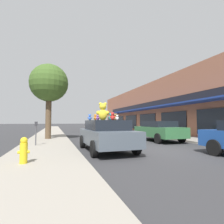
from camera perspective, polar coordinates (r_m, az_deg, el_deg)
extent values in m
plane|color=#333335|center=(8.94, 14.75, -12.04)|extent=(260.00, 260.00, 0.00)
cube|color=gray|center=(7.54, -21.44, -13.10)|extent=(2.84, 90.00, 0.13)
cube|color=#9E6047|center=(24.09, 25.39, 1.36)|extent=(10.45, 40.78, 6.37)
cube|color=navy|center=(20.40, 13.14, 1.36)|extent=(1.53, 34.26, 0.12)
cube|color=black|center=(20.83, 14.80, 2.81)|extent=(0.08, 32.62, 0.70)
cube|color=black|center=(14.93, 31.22, -2.71)|extent=(0.06, 3.87, 2.00)
cube|color=black|center=(18.65, 19.21, -3.01)|extent=(0.06, 3.87, 2.00)
cube|color=black|center=(22.90, 11.41, -3.14)|extent=(0.06, 3.87, 2.00)
cube|color=black|center=(27.44, 6.12, -3.19)|extent=(0.06, 3.87, 2.00)
cube|color=black|center=(32.15, 2.35, -3.21)|extent=(0.06, 3.87, 2.00)
cube|color=black|center=(36.97, -0.44, -3.22)|extent=(0.06, 3.87, 2.00)
cube|color=#4C5660|center=(8.44, -1.87, -8.11)|extent=(1.94, 4.27, 0.67)
cube|color=black|center=(8.41, -1.86, -4.28)|extent=(1.68, 2.36, 0.46)
cylinder|color=black|center=(9.54, -9.61, -9.52)|extent=(0.21, 0.67, 0.67)
cylinder|color=black|center=(10.01, 0.93, -9.27)|extent=(0.21, 0.67, 0.67)
cylinder|color=black|center=(6.98, -5.92, -11.88)|extent=(0.21, 0.67, 0.67)
cylinder|color=black|center=(7.61, 7.90, -11.14)|extent=(0.21, 0.67, 0.67)
ellipsoid|color=yellow|center=(8.45, -3.02, -0.90)|extent=(0.47, 0.42, 0.54)
sphere|color=yellow|center=(8.48, -3.01, 1.79)|extent=(0.40, 0.40, 0.34)
sphere|color=yellow|center=(8.50, -2.18, 2.67)|extent=(0.17, 0.17, 0.14)
sphere|color=yellow|center=(8.48, -3.84, 2.69)|extent=(0.17, 0.17, 0.14)
sphere|color=#FFFF4D|center=(8.62, -3.08, 1.57)|extent=(0.15, 0.15, 0.13)
sphere|color=yellow|center=(8.51, -1.58, -0.28)|extent=(0.23, 0.23, 0.20)
sphere|color=yellow|center=(8.47, -4.49, -0.26)|extent=(0.23, 0.23, 0.20)
ellipsoid|color=pink|center=(9.05, -0.47, -2.18)|extent=(0.18, 0.18, 0.18)
sphere|color=pink|center=(9.05, -0.47, -1.33)|extent=(0.16, 0.16, 0.12)
sphere|color=pink|center=(9.09, -0.37, -1.05)|extent=(0.07, 0.07, 0.05)
sphere|color=pink|center=(9.02, -0.58, -1.03)|extent=(0.07, 0.07, 0.05)
sphere|color=#FFA3DA|center=(9.07, -0.76, -1.38)|extent=(0.06, 0.06, 0.04)
sphere|color=pink|center=(9.12, -0.35, -1.99)|extent=(0.09, 0.09, 0.07)
sphere|color=pink|center=(8.99, -0.72, -1.97)|extent=(0.09, 0.09, 0.07)
ellipsoid|color=purple|center=(8.79, -4.67, -2.19)|extent=(0.14, 0.13, 0.17)
sphere|color=purple|center=(8.80, -4.66, -1.38)|extent=(0.12, 0.12, 0.11)
sphere|color=purple|center=(8.80, -4.42, -1.12)|extent=(0.05, 0.05, 0.04)
sphere|color=purple|center=(8.79, -4.91, -1.11)|extent=(0.05, 0.05, 0.04)
sphere|color=#BA67ED|center=(8.84, -4.69, -1.43)|extent=(0.05, 0.05, 0.04)
sphere|color=purple|center=(8.81, -4.24, -2.00)|extent=(0.07, 0.07, 0.06)
sphere|color=purple|center=(8.80, -5.11, -2.00)|extent=(0.07, 0.07, 0.06)
ellipsoid|color=olive|center=(8.73, 1.13, -2.03)|extent=(0.22, 0.22, 0.22)
sphere|color=olive|center=(8.74, 1.13, -0.98)|extent=(0.19, 0.19, 0.14)
sphere|color=olive|center=(8.72, 1.44, -0.62)|extent=(0.08, 0.08, 0.06)
sphere|color=olive|center=(8.76, 0.83, -0.63)|extent=(0.08, 0.08, 0.06)
sphere|color=tan|center=(8.79, 1.26, -1.04)|extent=(0.07, 0.07, 0.05)
sphere|color=olive|center=(8.72, 1.70, -1.77)|extent=(0.11, 0.11, 0.08)
sphere|color=olive|center=(8.78, 0.62, -1.78)|extent=(0.11, 0.11, 0.08)
ellipsoid|color=blue|center=(8.89, -7.27, -2.10)|extent=(0.16, 0.15, 0.19)
sphere|color=blue|center=(8.89, -7.26, -1.18)|extent=(0.14, 0.14, 0.12)
sphere|color=blue|center=(8.89, -6.98, -0.87)|extent=(0.06, 0.06, 0.05)
sphere|color=blue|center=(8.89, -7.55, -0.87)|extent=(0.06, 0.06, 0.05)
sphere|color=#548DFF|center=(8.94, -7.28, -1.24)|extent=(0.05, 0.05, 0.05)
sphere|color=blue|center=(8.90, -6.77, -1.89)|extent=(0.08, 0.08, 0.07)
sphere|color=blue|center=(8.89, -7.77, -1.88)|extent=(0.08, 0.08, 0.07)
ellipsoid|color=teal|center=(8.36, -0.34, -1.98)|extent=(0.18, 0.16, 0.22)
sphere|color=teal|center=(8.36, -0.34, -0.88)|extent=(0.16, 0.16, 0.14)
sphere|color=teal|center=(8.37, -0.01, -0.52)|extent=(0.07, 0.07, 0.06)
sphere|color=teal|center=(8.36, -0.67, -0.51)|extent=(0.07, 0.07, 0.06)
sphere|color=#47CDC6|center=(8.42, -0.41, -0.95)|extent=(0.06, 0.06, 0.05)
sphere|color=teal|center=(8.38, 0.23, -1.72)|extent=(0.09, 0.09, 0.08)
sphere|color=teal|center=(8.35, -0.94, -1.71)|extent=(0.09, 0.09, 0.08)
ellipsoid|color=orange|center=(8.83, -5.50, -2.10)|extent=(0.19, 0.20, 0.19)
sphere|color=orange|center=(8.83, -5.49, -1.17)|extent=(0.17, 0.17, 0.12)
sphere|color=orange|center=(8.87, -5.36, -0.87)|extent=(0.07, 0.07, 0.05)
sphere|color=orange|center=(8.80, -5.63, -0.85)|extent=(0.07, 0.07, 0.05)
sphere|color=#FFBA41|center=(8.86, -5.79, -1.22)|extent=(0.07, 0.07, 0.05)
sphere|color=orange|center=(8.90, -5.32, -1.89)|extent=(0.10, 0.10, 0.07)
sphere|color=orange|center=(8.77, -5.80, -1.87)|extent=(0.10, 0.10, 0.07)
ellipsoid|color=red|center=(7.73, 0.13, -1.88)|extent=(0.22, 0.22, 0.22)
sphere|color=red|center=(7.74, 0.13, -0.70)|extent=(0.19, 0.19, 0.14)
sphere|color=red|center=(7.72, 0.46, -0.30)|extent=(0.08, 0.08, 0.06)
sphere|color=red|center=(7.76, -0.19, -0.32)|extent=(0.08, 0.08, 0.06)
sphere|color=#FF4741|center=(7.79, 0.33, -0.78)|extent=(0.07, 0.07, 0.05)
sphere|color=red|center=(7.70, 0.75, -1.59)|extent=(0.11, 0.11, 0.08)
sphere|color=red|center=(7.78, -0.39, -1.61)|extent=(0.11, 0.11, 0.08)
ellipsoid|color=black|center=(9.36, -2.57, -2.28)|extent=(0.15, 0.14, 0.16)
sphere|color=black|center=(9.36, -2.56, -1.55)|extent=(0.13, 0.13, 0.10)
sphere|color=black|center=(9.36, -2.34, -1.31)|extent=(0.06, 0.06, 0.04)
sphere|color=black|center=(9.37, -2.79, -1.31)|extent=(0.06, 0.06, 0.04)
sphere|color=#3A3A3D|center=(9.41, -2.54, -1.60)|extent=(0.05, 0.05, 0.04)
sphere|color=black|center=(9.36, -2.17, -2.11)|extent=(0.08, 0.08, 0.06)
sphere|color=black|center=(9.38, -2.95, -2.11)|extent=(0.08, 0.08, 0.06)
ellipsoid|color=white|center=(7.72, 1.71, -2.13)|extent=(0.12, 0.11, 0.15)
sphere|color=white|center=(7.72, 1.71, -1.34)|extent=(0.10, 0.10, 0.09)
sphere|color=white|center=(7.74, 1.93, -1.08)|extent=(0.04, 0.04, 0.04)
sphere|color=white|center=(7.71, 1.49, -1.07)|extent=(0.04, 0.04, 0.04)
sphere|color=white|center=(7.76, 1.58, -1.39)|extent=(0.04, 0.04, 0.03)
sphere|color=white|center=(7.75, 2.07, -1.95)|extent=(0.06, 0.06, 0.05)
sphere|color=white|center=(7.70, 1.30, -1.94)|extent=(0.06, 0.06, 0.05)
cylinder|color=black|center=(8.39, 30.45, -9.99)|extent=(0.20, 0.67, 0.67)
cube|color=#336B3D|center=(13.11, 15.01, -6.21)|extent=(1.84, 4.19, 0.69)
cube|color=black|center=(13.09, 14.98, -3.79)|extent=(1.62, 2.29, 0.42)
cylinder|color=black|center=(13.80, 8.88, -7.57)|extent=(0.20, 0.67, 0.67)
cylinder|color=black|center=(14.71, 15.18, -7.23)|extent=(0.20, 0.67, 0.67)
cylinder|color=black|center=(11.56, 14.84, -8.35)|extent=(0.20, 0.67, 0.67)
cylinder|color=black|center=(12.63, 21.76, -7.78)|extent=(0.20, 0.67, 0.67)
cylinder|color=brown|center=(13.96, -20.07, -2.03)|extent=(0.42, 0.42, 3.01)
sphere|color=#3D5B23|center=(14.27, -19.85, 8.93)|extent=(2.85, 2.85, 2.85)
cylinder|color=yellow|center=(6.05, -26.89, -11.87)|extent=(0.22, 0.22, 0.62)
sphere|color=yellow|center=(6.00, -26.80, -8.33)|extent=(0.21, 0.21, 0.21)
cylinder|color=yellow|center=(6.06, -27.98, -11.53)|extent=(0.10, 0.09, 0.09)
cylinder|color=yellow|center=(6.03, -25.77, -11.63)|extent=(0.10, 0.09, 0.09)
cylinder|color=#4C4C51|center=(10.25, -23.61, -7.05)|extent=(0.06, 0.06, 1.05)
cube|color=#2D2D33|center=(10.23, -23.53, -3.50)|extent=(0.14, 0.10, 0.22)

